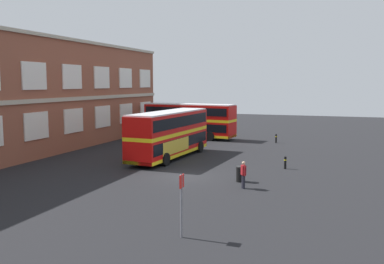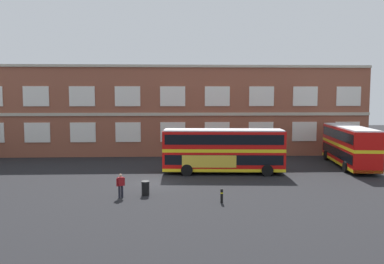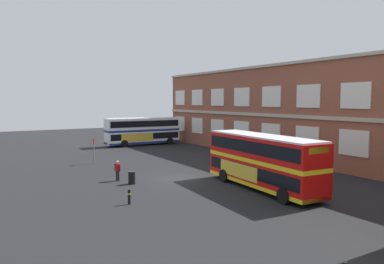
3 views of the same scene
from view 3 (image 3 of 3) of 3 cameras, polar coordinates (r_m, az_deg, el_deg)
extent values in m
plane|color=black|center=(32.04, 0.83, -6.99)|extent=(120.00, 120.00, 0.00)
cube|color=brown|center=(42.69, 18.70, 2.79)|extent=(52.00, 8.00, 10.41)
cube|color=#B2A893|center=(39.67, 14.89, 2.43)|extent=(52.00, 0.16, 0.36)
cube|color=#B2A893|center=(39.85, 15.10, 10.45)|extent=(52.00, 0.28, 0.30)
cube|color=silver|center=(58.49, -1.87, 1.33)|extent=(2.91, 0.12, 2.29)
cube|color=silver|center=(54.02, 0.83, 1.03)|extent=(2.91, 0.12, 2.29)
cube|color=silver|center=(49.70, 4.00, 0.67)|extent=(2.91, 0.12, 2.29)
cube|color=silver|center=(45.56, 7.77, 0.24)|extent=(2.91, 0.12, 2.29)
cube|color=silver|center=(41.66, 12.27, -0.27)|extent=(2.91, 0.12, 2.29)
cube|color=silver|center=(38.08, 17.66, -0.88)|extent=(2.91, 0.12, 2.29)
cube|color=silver|center=(34.90, 24.09, -1.60)|extent=(2.91, 0.12, 2.29)
cube|color=silver|center=(58.37, -1.89, 5.41)|extent=(2.91, 0.12, 2.29)
cube|color=silver|center=(53.89, 0.83, 5.45)|extent=(2.91, 0.12, 2.29)
cube|color=silver|center=(49.56, 4.03, 5.47)|extent=(2.91, 0.12, 2.29)
cube|color=silver|center=(45.41, 7.84, 5.48)|extent=(2.91, 0.12, 2.29)
cube|color=silver|center=(41.50, 12.38, 5.46)|extent=(2.91, 0.12, 2.29)
cube|color=silver|center=(37.89, 17.82, 5.40)|extent=(2.91, 0.12, 2.29)
cube|color=silver|center=(34.70, 24.34, 5.25)|extent=(2.91, 0.12, 2.29)
cube|color=silver|center=(54.50, -7.75, -0.77)|extent=(2.88, 11.07, 1.75)
cube|color=black|center=(54.48, -7.75, -0.55)|extent=(2.91, 10.63, 0.90)
cube|color=navy|center=(54.41, -7.76, 0.31)|extent=(2.88, 11.07, 0.30)
cube|color=silver|center=(54.34, -7.77, 1.28)|extent=(2.88, 11.07, 1.55)
cube|color=black|center=(54.34, -7.78, 1.36)|extent=(2.91, 10.63, 0.90)
cube|color=navy|center=(54.58, -7.74, -1.53)|extent=(2.90, 11.07, 0.28)
cube|color=silver|center=(54.30, -7.79, 2.16)|extent=(2.77, 10.85, 0.12)
cube|color=gold|center=(52.82, -8.56, -0.86)|extent=(0.18, 4.84, 1.10)
cube|color=yellow|center=(56.56, -2.62, 1.90)|extent=(1.66, 0.11, 0.40)
cylinder|color=black|center=(54.96, -3.52, -1.42)|extent=(0.35, 1.05, 1.04)
cylinder|color=black|center=(57.25, -4.63, -1.17)|extent=(0.35, 1.05, 1.04)
cylinder|color=black|center=(52.26, -10.59, -1.83)|extent=(0.35, 1.05, 1.04)
cylinder|color=black|center=(54.66, -11.45, -1.55)|extent=(0.35, 1.05, 1.04)
cube|color=red|center=(27.88, 10.95, -6.33)|extent=(11.15, 3.28, 1.75)
cube|color=black|center=(27.84, 10.96, -5.91)|extent=(10.71, 3.29, 0.90)
cube|color=yellow|center=(27.70, 10.99, -4.25)|extent=(11.15, 3.28, 0.30)
cube|color=red|center=(27.57, 11.02, -2.35)|extent=(11.15, 3.28, 1.55)
cube|color=black|center=(27.56, 11.02, -2.19)|extent=(10.71, 3.29, 0.90)
cube|color=yellow|center=(28.03, 10.93, -7.80)|extent=(11.15, 3.30, 0.28)
cube|color=silver|center=(27.47, 11.05, -0.62)|extent=(10.92, 3.16, 0.12)
cube|color=gold|center=(28.15, 7.21, -5.99)|extent=(4.83, 0.35, 1.10)
cube|color=yellow|center=(23.51, 19.34, -2.76)|extent=(0.17, 1.66, 0.40)
cylinder|color=black|center=(24.36, 14.23, -9.75)|extent=(1.06, 0.39, 1.04)
cylinder|color=black|center=(26.08, 18.47, -8.87)|extent=(1.06, 0.39, 1.04)
cylinder|color=black|center=(29.93, 5.05, -6.85)|extent=(1.06, 0.39, 1.04)
cylinder|color=black|center=(31.35, 9.01, -6.35)|extent=(1.06, 0.39, 1.04)
cylinder|color=black|center=(30.77, -11.48, -6.79)|extent=(0.22, 0.22, 0.85)
cylinder|color=black|center=(30.90, -11.77, -6.74)|extent=(0.22, 0.22, 0.85)
cube|color=maroon|center=(30.70, -11.65, -5.44)|extent=(0.47, 0.41, 0.60)
cylinder|color=maroon|center=(30.54, -11.27, -5.55)|extent=(0.15, 0.15, 0.57)
cylinder|color=maroon|center=(30.87, -12.02, -5.45)|extent=(0.15, 0.15, 0.57)
sphere|color=tan|center=(30.62, -11.66, -4.63)|extent=(0.22, 0.22, 0.22)
cylinder|color=slate|center=(39.34, -15.19, -2.93)|extent=(0.10, 0.10, 2.70)
cube|color=red|center=(39.20, -15.25, -1.38)|extent=(0.44, 0.04, 0.56)
cylinder|color=black|center=(29.48, -9.46, -7.18)|extent=(0.56, 0.56, 0.95)
cylinder|color=black|center=(29.37, -9.48, -6.20)|extent=(0.60, 0.60, 0.08)
cylinder|color=black|center=(23.93, -9.87, -10.05)|extent=(0.18, 0.18, 0.95)
cylinder|color=yellow|center=(23.88, -9.88, -9.56)|extent=(0.19, 0.19, 0.08)
camera|label=1|loc=(53.50, -26.38, 4.28)|focal=39.02mm
camera|label=2|loc=(30.12, -66.26, 2.90)|focal=36.82mm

